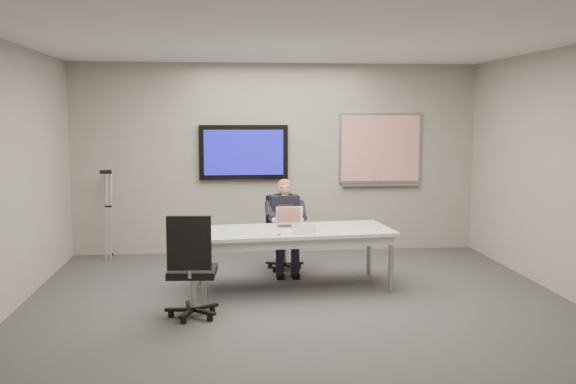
{
  "coord_description": "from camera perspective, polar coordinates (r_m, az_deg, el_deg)",
  "views": [
    {
      "loc": [
        -0.8,
        -6.48,
        2.03
      ],
      "look_at": [
        -0.05,
        0.95,
        1.14
      ],
      "focal_mm": 40.0,
      "sensor_mm": 36.0,
      "label": 1
    }
  ],
  "objects": [
    {
      "name": "ceiling",
      "position": [
        6.57,
        1.29,
        13.51
      ],
      "size": [
        6.0,
        6.0,
        0.02
      ],
      "primitive_type": "cube",
      "color": "silver",
      "rests_on": "wall_back"
    },
    {
      "name": "pen",
      "position": [
        7.17,
        -0.81,
        -3.81
      ],
      "size": [
        0.06,
        0.12,
        0.01
      ],
      "primitive_type": "cylinder",
      "rotation": [
        0.0,
        1.57,
        1.15
      ],
      "color": "black",
      "rests_on": "conference_table"
    },
    {
      "name": "name_tent",
      "position": [
        7.23,
        1.41,
        -3.34
      ],
      "size": [
        0.28,
        0.15,
        0.11
      ],
      "primitive_type": null,
      "rotation": [
        0.0,
        0.0,
        -0.31
      ],
      "color": "white",
      "rests_on": "conference_table"
    },
    {
      "name": "conference_table",
      "position": [
        7.55,
        0.47,
        -3.94
      ],
      "size": [
        2.37,
        1.16,
        0.71
      ],
      "rotation": [
        0.0,
        0.0,
        0.09
      ],
      "color": "silver",
      "rests_on": "ground"
    },
    {
      "name": "wall_front",
      "position": [
        3.62,
        7.1,
        -3.25
      ],
      "size": [
        6.0,
        0.02,
        2.8
      ],
      "primitive_type": "cube",
      "color": "gray",
      "rests_on": "ground"
    },
    {
      "name": "tv_display",
      "position": [
        9.44,
        -3.96,
        3.54
      ],
      "size": [
        1.3,
        0.09,
        0.8
      ],
      "color": "black",
      "rests_on": "wall_back"
    },
    {
      "name": "wall_back",
      "position": [
        9.53,
        -0.96,
        2.99
      ],
      "size": [
        6.0,
        0.02,
        2.8
      ],
      "primitive_type": "cube",
      "color": "gray",
      "rests_on": "ground"
    },
    {
      "name": "office_chair_near",
      "position": [
        6.56,
        -8.52,
        -8.25
      ],
      "size": [
        0.55,
        0.55,
        1.07
      ],
      "rotation": [
        0.0,
        0.0,
        3.07
      ],
      "color": "black",
      "rests_on": "ground"
    },
    {
      "name": "floor",
      "position": [
        6.84,
        1.23,
        -10.49
      ],
      "size": [
        6.0,
        6.0,
        0.02
      ],
      "primitive_type": "cube",
      "color": "#363639",
      "rests_on": "ground"
    },
    {
      "name": "seated_person",
      "position": [
        8.31,
        -0.2,
        -3.9
      ],
      "size": [
        0.39,
        0.66,
        1.21
      ],
      "rotation": [
        0.0,
        0.0,
        0.06
      ],
      "color": "#1D2031",
      "rests_on": "office_chair_far"
    },
    {
      "name": "laptop",
      "position": [
        7.73,
        0.16,
        -2.64
      ],
      "size": [
        0.34,
        0.33,
        0.23
      ],
      "rotation": [
        0.0,
        0.0,
        0.07
      ],
      "color": "#BBBBBE",
      "rests_on": "conference_table"
    },
    {
      "name": "whiteboard",
      "position": [
        9.75,
        8.19,
        3.77
      ],
      "size": [
        1.25,
        0.08,
        1.1
      ],
      "color": "#989AA0",
      "rests_on": "wall_back"
    },
    {
      "name": "crutch",
      "position": [
        9.51,
        -15.65,
        -1.79
      ],
      "size": [
        0.28,
        0.64,
        1.36
      ],
      "primitive_type": null,
      "rotation": [
        -0.21,
        0.0,
        -0.17
      ],
      "color": "#B0B3B8",
      "rests_on": "ground"
    },
    {
      "name": "office_chair_far",
      "position": [
        8.57,
        -0.4,
        -4.84
      ],
      "size": [
        0.54,
        0.54,
        0.97
      ],
      "rotation": [
        0.0,
        0.0,
        0.19
      ],
      "color": "black",
      "rests_on": "ground"
    }
  ]
}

